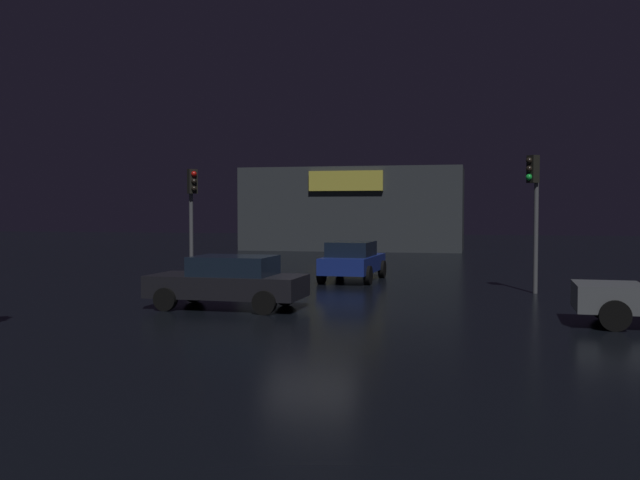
# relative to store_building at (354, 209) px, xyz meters

# --- Properties ---
(ground_plane) EXTENTS (120.00, 120.00, 0.00)m
(ground_plane) POSITION_rel_store_building_xyz_m (3.77, -29.04, -2.75)
(ground_plane) COLOR black
(store_building) EXTENTS (14.59, 6.43, 5.48)m
(store_building) POSITION_rel_store_building_xyz_m (0.00, 0.00, 0.00)
(store_building) COLOR #33383D
(store_building) RESTS_ON ground
(traffic_signal_main) EXTENTS (0.42, 0.42, 4.19)m
(traffic_signal_main) POSITION_rel_store_building_xyz_m (-2.21, -22.85, 0.19)
(traffic_signal_main) COLOR #595B60
(traffic_signal_main) RESTS_ON ground
(traffic_signal_cross_left) EXTENTS (0.43, 0.41, 4.41)m
(traffic_signal_cross_left) POSITION_rel_store_building_xyz_m (9.93, -24.10, 0.35)
(traffic_signal_cross_left) COLOR #595B60
(traffic_signal_cross_left) RESTS_ON ground
(car_far) EXTENTS (2.13, 4.22, 1.49)m
(car_far) POSITION_rel_store_building_xyz_m (3.59, -21.29, -1.97)
(car_far) COLOR navy
(car_far) RESTS_ON ground
(car_crossing) EXTENTS (4.25, 2.16, 1.42)m
(car_crossing) POSITION_rel_store_building_xyz_m (1.59, -29.41, -2.00)
(car_crossing) COLOR black
(car_crossing) RESTS_ON ground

